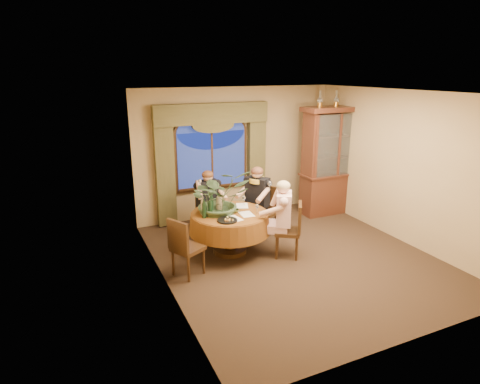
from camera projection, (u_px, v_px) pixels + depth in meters
name	position (u px, v px, depth m)	size (l,w,h in m)	color
floor	(294.00, 257.00, 6.99)	(5.00, 5.00, 0.00)	black
wall_back	(236.00, 152.00, 8.76)	(4.50, 4.50, 0.00)	#9D8255
wall_right	(401.00, 167.00, 7.46)	(5.00, 5.00, 0.00)	#9D8255
ceiling	(302.00, 92.00, 6.17)	(5.00, 5.00, 0.00)	white
window	(212.00, 160.00, 8.49)	(1.62, 0.10, 1.32)	navy
arched_transom	(211.00, 123.00, 8.26)	(1.60, 0.06, 0.44)	navy
drapery_left	(165.00, 171.00, 8.08)	(0.38, 0.14, 2.32)	#444021
drapery_right	(256.00, 162.00, 8.88)	(0.38, 0.14, 2.32)	#444021
swag_valance	(212.00, 114.00, 8.13)	(2.45, 0.16, 0.42)	#444021
dining_table	(230.00, 232.00, 7.09)	(1.44, 1.44, 0.75)	maroon
china_cabinet	(332.00, 161.00, 8.90)	(1.47, 0.58, 2.38)	#3D1B11
oil_lamp_left	(320.00, 99.00, 8.34)	(0.11, 0.11, 0.34)	#A5722D
oil_lamp_center	(336.00, 98.00, 8.50)	(0.11, 0.11, 0.34)	#A5722D
oil_lamp_right	(352.00, 98.00, 8.66)	(0.11, 0.11, 0.34)	#A5722D
chair_right	(287.00, 230.00, 6.92)	(0.42, 0.42, 0.96)	black
chair_back_right	(264.00, 212.00, 7.80)	(0.42, 0.42, 0.96)	black
chair_back	(209.00, 209.00, 7.97)	(0.42, 0.42, 0.96)	black
chair_front_left	(188.00, 247.00, 6.27)	(0.42, 0.42, 0.96)	black
person_pink	(284.00, 219.00, 6.89)	(0.49, 0.45, 1.36)	beige
person_back	(208.00, 202.00, 7.84)	(0.46, 0.43, 1.30)	black
person_scarf	(257.00, 201.00, 7.78)	(0.49, 0.45, 1.38)	black
stoneware_vase	(219.00, 204.00, 7.03)	(0.14, 0.14, 0.26)	#8D7B5C
centerpiece_plant	(219.00, 176.00, 6.85)	(1.03, 1.15, 0.90)	#354E30
olive_bowl	(234.00, 211.00, 6.99)	(0.16, 0.16, 0.05)	#4B572B
cheese_platter	(227.00, 220.00, 6.58)	(0.33, 0.33, 0.02)	black
wine_bottle_0	(203.00, 206.00, 6.82)	(0.07, 0.07, 0.33)	tan
wine_bottle_1	(211.00, 203.00, 6.99)	(0.07, 0.07, 0.33)	black
wine_bottle_2	(210.00, 207.00, 6.76)	(0.07, 0.07, 0.33)	black
wine_bottle_3	(204.00, 208.00, 6.69)	(0.07, 0.07, 0.33)	black
tasting_paper_0	(247.00, 214.00, 6.89)	(0.21, 0.30, 0.00)	white
tasting_paper_1	(242.00, 206.00, 7.32)	(0.21, 0.30, 0.00)	white
tasting_paper_2	(234.00, 219.00, 6.68)	(0.21, 0.30, 0.00)	white
wine_glass_person_pink	(257.00, 209.00, 6.90)	(0.07, 0.07, 0.18)	silver
wine_glass_person_back	(218.00, 200.00, 7.36)	(0.07, 0.07, 0.18)	silver
wine_glass_person_scarf	(244.00, 200.00, 7.34)	(0.07, 0.07, 0.18)	silver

